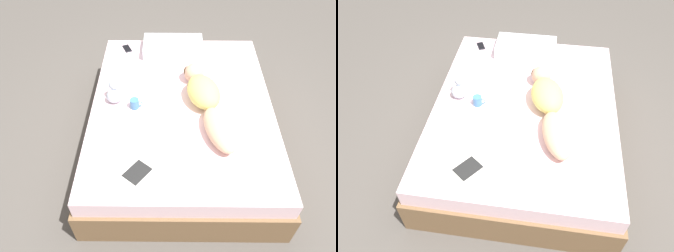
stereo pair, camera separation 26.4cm
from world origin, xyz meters
The scene contains 8 objects.
ground_plane centered at (0.00, 0.00, 0.00)m, with size 12.00×12.00×0.00m, color #4C4742.
bed centered at (0.00, 0.00, 0.25)m, with size 1.73×2.21×0.51m.
person centered at (0.22, -0.05, 0.61)m, with size 0.48×1.16×0.22m.
open_magazine centered at (-0.45, -0.72, 0.52)m, with size 0.53×0.51×0.01m.
coffee_mug centered at (-0.43, -0.06, 0.56)m, with size 0.12×0.08×0.09m.
cell_phone centered at (-0.60, 0.90, 0.52)m, with size 0.13×0.16×0.01m.
plush_toy centered at (-0.63, 0.04, 0.60)m, with size 0.15×0.17×0.21m.
pillow centered at (-0.08, 0.85, 0.57)m, with size 0.64×0.36×0.12m.
Camera 2 is at (0.15, -2.23, 2.58)m, focal length 35.00 mm.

